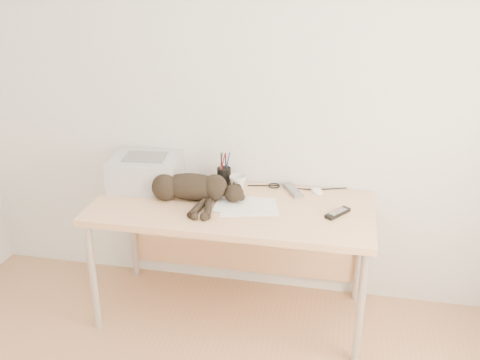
% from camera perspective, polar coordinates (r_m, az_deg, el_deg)
% --- Properties ---
extents(wall_back, '(3.50, 0.00, 3.50)m').
position_cam_1_polar(wall_back, '(3.19, 0.42, 9.20)').
color(wall_back, silver).
rests_on(wall_back, floor).
extents(desk, '(1.60, 0.70, 0.74)m').
position_cam_1_polar(desk, '(3.18, -0.55, -4.20)').
color(desk, '#E6B386').
rests_on(desk, floor).
extents(printer, '(0.44, 0.39, 0.20)m').
position_cam_1_polar(printer, '(3.31, -9.97, 0.90)').
color(printer, '#A2A1A6').
rests_on(printer, desk).
extents(papers, '(0.38, 0.30, 0.01)m').
position_cam_1_polar(papers, '(3.03, 0.67, -2.79)').
color(papers, white).
rests_on(papers, desk).
extents(cat, '(0.74, 0.34, 0.17)m').
position_cam_1_polar(cat, '(3.10, -5.56, -0.87)').
color(cat, black).
rests_on(cat, desk).
extents(mug, '(0.13, 0.13, 0.09)m').
position_cam_1_polar(mug, '(3.22, -0.24, -0.34)').
color(mug, white).
rests_on(mug, desk).
extents(pen_cup, '(0.09, 0.09, 0.22)m').
position_cam_1_polar(pen_cup, '(3.28, -1.72, 0.37)').
color(pen_cup, black).
rests_on(pen_cup, desk).
extents(remote_grey, '(0.14, 0.20, 0.02)m').
position_cam_1_polar(remote_grey, '(3.22, 5.67, -1.11)').
color(remote_grey, slate).
rests_on(remote_grey, desk).
extents(remote_black, '(0.14, 0.17, 0.02)m').
position_cam_1_polar(remote_black, '(2.98, 10.38, -3.49)').
color(remote_black, black).
rests_on(remote_black, desk).
extents(mouse, '(0.10, 0.12, 0.03)m').
position_cam_1_polar(mouse, '(3.24, 8.23, -0.99)').
color(mouse, white).
rests_on(mouse, desk).
extents(cable_tangle, '(1.36, 0.08, 0.01)m').
position_cam_1_polar(cable_tangle, '(3.32, 0.23, -0.33)').
color(cable_tangle, black).
rests_on(cable_tangle, desk).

